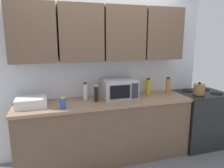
{
  "coord_description": "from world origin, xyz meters",
  "views": [
    {
      "loc": [
        -0.76,
        -3.08,
        1.75
      ],
      "look_at": [
        0.11,
        -0.25,
        1.12
      ],
      "focal_mm": 33.98,
      "sensor_mm": 36.0,
      "label": 1
    }
  ],
  "objects_px": {
    "bottle_soy_dark": "(96,94)",
    "bottle_blue_cleaner": "(63,103)",
    "dish_rack": "(31,102)",
    "stove_range": "(199,118)",
    "bottle_white_jar": "(85,92)",
    "microwave": "(119,89)",
    "bottle_spice_jar": "(168,86)",
    "kettle": "(199,89)",
    "bottle_yellow_mustard": "(148,86)"
  },
  "relations": [
    {
      "from": "dish_rack",
      "to": "bottle_yellow_mustard",
      "type": "bearing_deg",
      "value": 6.04
    },
    {
      "from": "stove_range",
      "to": "bottle_yellow_mustard",
      "type": "height_order",
      "value": "bottle_yellow_mustard"
    },
    {
      "from": "kettle",
      "to": "bottle_yellow_mustard",
      "type": "distance_m",
      "value": 0.77
    },
    {
      "from": "bottle_soy_dark",
      "to": "bottle_white_jar",
      "type": "xyz_separation_m",
      "value": [
        -0.13,
        0.12,
        0.01
      ]
    },
    {
      "from": "microwave",
      "to": "kettle",
      "type": "bearing_deg",
      "value": -9.97
    },
    {
      "from": "microwave",
      "to": "dish_rack",
      "type": "xyz_separation_m",
      "value": [
        -1.2,
        -0.06,
        -0.08
      ]
    },
    {
      "from": "microwave",
      "to": "bottle_blue_cleaner",
      "type": "distance_m",
      "value": 0.86
    },
    {
      "from": "microwave",
      "to": "bottle_spice_jar",
      "type": "xyz_separation_m",
      "value": [
        0.8,
        -0.02,
        -0.01
      ]
    },
    {
      "from": "kettle",
      "to": "bottle_blue_cleaner",
      "type": "xyz_separation_m",
      "value": [
        -2.05,
        -0.03,
        -0.03
      ]
    },
    {
      "from": "dish_rack",
      "to": "bottle_blue_cleaner",
      "type": "relative_size",
      "value": 2.6
    },
    {
      "from": "stove_range",
      "to": "microwave",
      "type": "relative_size",
      "value": 1.9
    },
    {
      "from": "bottle_blue_cleaner",
      "to": "dish_rack",
      "type": "bearing_deg",
      "value": 153.62
    },
    {
      "from": "stove_range",
      "to": "bottle_spice_jar",
      "type": "bearing_deg",
      "value": 174.59
    },
    {
      "from": "bottle_soy_dark",
      "to": "bottle_white_jar",
      "type": "distance_m",
      "value": 0.18
    },
    {
      "from": "kettle",
      "to": "microwave",
      "type": "distance_m",
      "value": 1.25
    },
    {
      "from": "stove_range",
      "to": "microwave",
      "type": "xyz_separation_m",
      "value": [
        -1.4,
        0.08,
        0.59
      ]
    },
    {
      "from": "microwave",
      "to": "bottle_soy_dark",
      "type": "relative_size",
      "value": 2.1
    },
    {
      "from": "kettle",
      "to": "bottle_soy_dark",
      "type": "height_order",
      "value": "bottle_soy_dark"
    },
    {
      "from": "microwave",
      "to": "bottle_blue_cleaner",
      "type": "height_order",
      "value": "microwave"
    },
    {
      "from": "bottle_soy_dark",
      "to": "stove_range",
      "type": "bearing_deg",
      "value": -0.47
    },
    {
      "from": "bottle_soy_dark",
      "to": "bottle_spice_jar",
      "type": "xyz_separation_m",
      "value": [
        1.16,
        0.04,
        0.02
      ]
    },
    {
      "from": "kettle",
      "to": "microwave",
      "type": "xyz_separation_m",
      "value": [
        -1.23,
        0.22,
        0.05
      ]
    },
    {
      "from": "bottle_white_jar",
      "to": "bottle_spice_jar",
      "type": "relative_size",
      "value": 0.91
    },
    {
      "from": "bottle_blue_cleaner",
      "to": "bottle_spice_jar",
      "type": "bearing_deg",
      "value": 7.9
    },
    {
      "from": "dish_rack",
      "to": "bottle_soy_dark",
      "type": "distance_m",
      "value": 0.85
    },
    {
      "from": "stove_range",
      "to": "bottle_white_jar",
      "type": "xyz_separation_m",
      "value": [
        -1.88,
        0.14,
        0.57
      ]
    },
    {
      "from": "bottle_spice_jar",
      "to": "kettle",
      "type": "bearing_deg",
      "value": -24.68
    },
    {
      "from": "dish_rack",
      "to": "bottle_yellow_mustard",
      "type": "height_order",
      "value": "bottle_yellow_mustard"
    },
    {
      "from": "bottle_white_jar",
      "to": "bottle_yellow_mustard",
      "type": "height_order",
      "value": "bottle_white_jar"
    },
    {
      "from": "kettle",
      "to": "bottle_yellow_mustard",
      "type": "bearing_deg",
      "value": 153.54
    },
    {
      "from": "bottle_soy_dark",
      "to": "bottle_blue_cleaner",
      "type": "relative_size",
      "value": 1.56
    },
    {
      "from": "bottle_soy_dark",
      "to": "bottle_spice_jar",
      "type": "bearing_deg",
      "value": 2.09
    },
    {
      "from": "bottle_spice_jar",
      "to": "bottle_white_jar",
      "type": "bearing_deg",
      "value": 176.42
    },
    {
      "from": "dish_rack",
      "to": "bottle_blue_cleaner",
      "type": "height_order",
      "value": "bottle_blue_cleaner"
    },
    {
      "from": "stove_range",
      "to": "dish_rack",
      "type": "height_order",
      "value": "dish_rack"
    },
    {
      "from": "bottle_white_jar",
      "to": "bottle_blue_cleaner",
      "type": "height_order",
      "value": "bottle_white_jar"
    },
    {
      "from": "dish_rack",
      "to": "bottle_spice_jar",
      "type": "bearing_deg",
      "value": 1.05
    },
    {
      "from": "stove_range",
      "to": "kettle",
      "type": "distance_m",
      "value": 0.59
    },
    {
      "from": "microwave",
      "to": "bottle_yellow_mustard",
      "type": "xyz_separation_m",
      "value": [
        0.54,
        0.13,
        -0.02
      ]
    },
    {
      "from": "microwave",
      "to": "bottle_white_jar",
      "type": "xyz_separation_m",
      "value": [
        -0.49,
        0.06,
        -0.02
      ]
    },
    {
      "from": "kettle",
      "to": "bottle_yellow_mustard",
      "type": "xyz_separation_m",
      "value": [
        -0.69,
        0.34,
        0.02
      ]
    },
    {
      "from": "bottle_yellow_mustard",
      "to": "bottle_spice_jar",
      "type": "bearing_deg",
      "value": -29.24
    },
    {
      "from": "dish_rack",
      "to": "bottle_spice_jar",
      "type": "height_order",
      "value": "bottle_spice_jar"
    },
    {
      "from": "stove_range",
      "to": "bottle_blue_cleaner",
      "type": "bearing_deg",
      "value": -175.66
    },
    {
      "from": "stove_range",
      "to": "dish_rack",
      "type": "relative_size",
      "value": 2.4
    },
    {
      "from": "microwave",
      "to": "bottle_white_jar",
      "type": "distance_m",
      "value": 0.49
    },
    {
      "from": "stove_range",
      "to": "kettle",
      "type": "xyz_separation_m",
      "value": [
        -0.17,
        -0.14,
        0.54
      ]
    },
    {
      "from": "stove_range",
      "to": "bottle_white_jar",
      "type": "distance_m",
      "value": 1.97
    },
    {
      "from": "stove_range",
      "to": "microwave",
      "type": "bearing_deg",
      "value": 176.9
    },
    {
      "from": "stove_range",
      "to": "kettle",
      "type": "height_order",
      "value": "kettle"
    }
  ]
}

